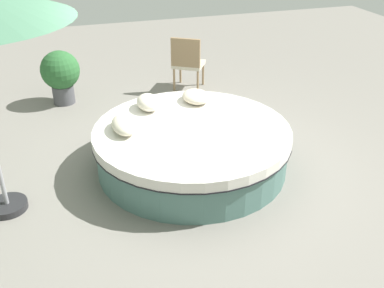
% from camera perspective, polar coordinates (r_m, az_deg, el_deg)
% --- Properties ---
extents(ground_plane, '(16.00, 16.00, 0.00)m').
position_cam_1_polar(ground_plane, '(5.89, 0.00, -2.89)').
color(ground_plane, gray).
extents(round_bed, '(2.50, 2.50, 0.57)m').
position_cam_1_polar(round_bed, '(5.74, 0.00, -0.43)').
color(round_bed, '#4C726B').
rests_on(round_bed, ground_plane).
extents(throw_pillow_0, '(0.48, 0.38, 0.15)m').
position_cam_1_polar(throw_pillow_0, '(6.34, 0.51, 6.06)').
color(throw_pillow_0, beige).
rests_on(throw_pillow_0, round_bed).
extents(throw_pillow_1, '(0.44, 0.31, 0.20)m').
position_cam_1_polar(throw_pillow_1, '(6.13, -5.59, 5.30)').
color(throw_pillow_1, silver).
rests_on(throw_pillow_1, round_bed).
extents(throw_pillow_2, '(0.54, 0.31, 0.17)m').
position_cam_1_polar(throw_pillow_2, '(5.57, -8.61, 2.45)').
color(throw_pillow_2, beige).
rests_on(throw_pillow_2, round_bed).
extents(patio_chair, '(0.70, 0.71, 0.98)m').
position_cam_1_polar(patio_chair, '(8.13, -0.60, 10.63)').
color(patio_chair, '#997A56').
rests_on(patio_chair, ground_plane).
extents(planter, '(0.65, 0.65, 0.91)m').
position_cam_1_polar(planter, '(7.87, -16.37, 8.62)').
color(planter, '#4C4C51').
rests_on(planter, ground_plane).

